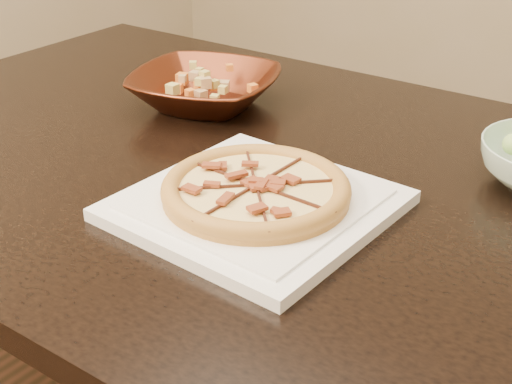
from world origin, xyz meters
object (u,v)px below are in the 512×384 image
pizza (256,189)px  dining_table (247,209)px  plate (256,205)px  bronze_bowl (205,89)px

pizza → dining_table: bearing=133.1°
dining_table → plate: bearing=-46.9°
dining_table → plate: size_ratio=4.72×
dining_table → pizza: size_ratio=6.05×
plate → pizza: 0.02m
dining_table → bronze_bowl: 0.28m
plate → pizza: size_ratio=1.28×
dining_table → pizza: pizza is taller
plate → bronze_bowl: 0.42m
plate → bronze_bowl: size_ratio=1.25×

